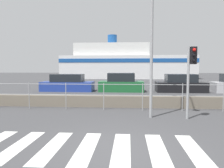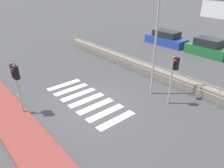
{
  "view_description": "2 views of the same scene",
  "coord_description": "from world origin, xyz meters",
  "px_view_note": "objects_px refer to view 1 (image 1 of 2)",
  "views": [
    {
      "loc": [
        0.27,
        -5.43,
        2.06
      ],
      "look_at": [
        -0.3,
        2.0,
        1.5
      ],
      "focal_mm": 35.0,
      "sensor_mm": 36.0,
      "label": 1
    },
    {
      "loc": [
        8.81,
        -6.21,
        6.68
      ],
      "look_at": [
        0.39,
        1.0,
        1.2
      ],
      "focal_mm": 35.0,
      "sensor_mm": 36.0,
      "label": 2
    }
  ],
  "objects_px": {
    "ferry_boat": "(124,64)",
    "parked_car_black": "(181,84)",
    "traffic_light_far": "(191,66)",
    "parked_car_blue": "(68,84)",
    "parked_car_green": "(121,84)",
    "streetlamp": "(153,11)"
  },
  "relations": [
    {
      "from": "ferry_boat",
      "to": "parked_car_black",
      "type": "bearing_deg",
      "value": -77.83
    },
    {
      "from": "traffic_light_far",
      "to": "parked_car_blue",
      "type": "bearing_deg",
      "value": 128.09
    },
    {
      "from": "traffic_light_far",
      "to": "parked_car_blue",
      "type": "distance_m",
      "value": 12.78
    },
    {
      "from": "parked_car_green",
      "to": "traffic_light_far",
      "type": "bearing_deg",
      "value": -72.76
    },
    {
      "from": "traffic_light_far",
      "to": "parked_car_black",
      "type": "xyz_separation_m",
      "value": [
        1.94,
        9.99,
        -1.47
      ]
    },
    {
      "from": "parked_car_black",
      "to": "parked_car_green",
      "type": "bearing_deg",
      "value": 180.0
    },
    {
      "from": "traffic_light_far",
      "to": "parked_car_green",
      "type": "height_order",
      "value": "traffic_light_far"
    },
    {
      "from": "parked_car_blue",
      "to": "parked_car_green",
      "type": "xyz_separation_m",
      "value": [
        4.73,
        -0.0,
        0.05
      ]
    },
    {
      "from": "parked_car_blue",
      "to": "parked_car_black",
      "type": "xyz_separation_m",
      "value": [
        9.77,
        -0.0,
        0.01
      ]
    },
    {
      "from": "parked_car_green",
      "to": "parked_car_black",
      "type": "xyz_separation_m",
      "value": [
        5.04,
        0.0,
        -0.04
      ]
    },
    {
      "from": "streetlamp",
      "to": "parked_car_blue",
      "type": "xyz_separation_m",
      "value": [
        -6.29,
        10.04,
        -3.61
      ]
    },
    {
      "from": "parked_car_green",
      "to": "parked_car_blue",
      "type": "bearing_deg",
      "value": 180.0
    },
    {
      "from": "ferry_boat",
      "to": "traffic_light_far",
      "type": "bearing_deg",
      "value": -84.47
    },
    {
      "from": "traffic_light_far",
      "to": "ferry_boat",
      "type": "bearing_deg",
      "value": 95.53
    },
    {
      "from": "traffic_light_far",
      "to": "parked_car_blue",
      "type": "relative_size",
      "value": 0.64
    },
    {
      "from": "parked_car_black",
      "to": "streetlamp",
      "type": "bearing_deg",
      "value": -109.1
    },
    {
      "from": "ferry_boat",
      "to": "parked_car_black",
      "type": "xyz_separation_m",
      "value": [
        5.27,
        -24.42,
        -2.18
      ]
    },
    {
      "from": "ferry_boat",
      "to": "parked_car_blue",
      "type": "relative_size",
      "value": 5.51
    },
    {
      "from": "parked_car_green",
      "to": "parked_car_black",
      "type": "bearing_deg",
      "value": 0.0
    },
    {
      "from": "parked_car_blue",
      "to": "traffic_light_far",
      "type": "bearing_deg",
      "value": -51.91
    },
    {
      "from": "traffic_light_far",
      "to": "ferry_boat",
      "type": "height_order",
      "value": "ferry_boat"
    },
    {
      "from": "parked_car_green",
      "to": "ferry_boat",
      "type": "bearing_deg",
      "value": 90.53
    }
  ]
}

